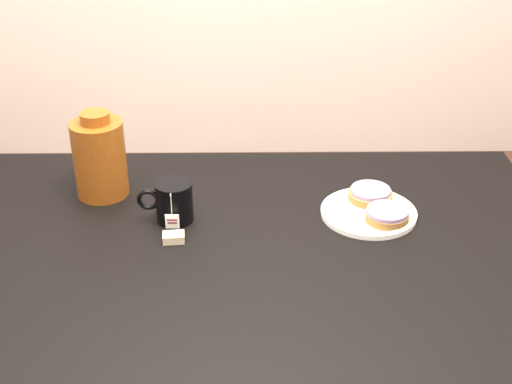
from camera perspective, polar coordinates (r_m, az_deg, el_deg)
table at (r=1.52m, az=-1.72°, el=-7.14°), size 1.40×0.90×0.75m
plate at (r=1.60m, az=9.00°, el=-1.58°), size 0.21×0.21×0.02m
bagel_back at (r=1.64m, az=9.13°, el=-0.18°), size 0.14×0.14×0.03m
bagel_front at (r=1.56m, az=10.44°, el=-1.83°), size 0.12×0.12×0.03m
mug at (r=1.56m, az=-6.64°, el=-0.76°), size 0.12×0.09×0.09m
teabag_pouch at (r=1.50m, az=-6.61°, el=-3.64°), size 0.05×0.04×0.02m
bagel_package at (r=1.67m, az=-12.40°, el=2.72°), size 0.14×0.14×0.20m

